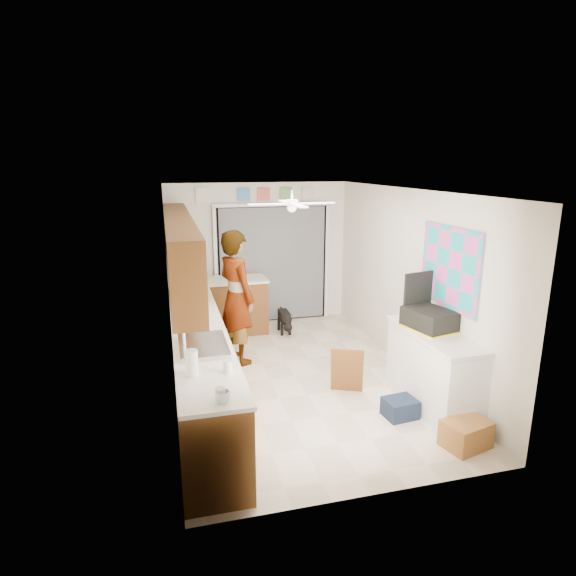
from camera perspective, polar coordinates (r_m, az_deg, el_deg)
floor at (r=6.67m, az=0.88°, el=-10.45°), size 5.00×5.00×0.00m
ceiling at (r=6.05m, az=0.97°, el=11.51°), size 5.00×5.00×0.00m
wall_back at (r=8.63m, az=-3.51°, el=4.06°), size 3.20×0.00×3.20m
wall_front at (r=4.02m, az=10.56°, el=-8.78°), size 3.20×0.00×3.20m
wall_left at (r=6.04m, az=-13.89°, el=-0.98°), size 0.00×5.00×5.00m
wall_right at (r=6.84m, az=13.96°, el=0.84°), size 0.00×5.00×5.00m
left_base_cabinets at (r=6.30m, az=-10.69°, el=-7.83°), size 0.60×4.80×0.90m
left_countertop at (r=6.14m, az=-10.81°, el=-3.76°), size 0.62×4.80×0.04m
upper_cabinets at (r=6.11m, az=-12.74°, el=4.58°), size 0.32×4.00×0.80m
sink_basin at (r=5.19m, az=-10.03°, el=-6.79°), size 0.50×0.76×0.06m
faucet at (r=5.14m, az=-12.20°, el=-5.96°), size 0.03×0.03×0.22m
peninsula_base at (r=8.25m, az=-6.16°, el=-2.20°), size 1.00×0.60×0.90m
peninsula_top at (r=8.13m, az=-6.25°, el=0.97°), size 1.04×0.64×0.04m
back_opening_recess at (r=8.69m, az=-1.83°, el=2.81°), size 2.00×0.06×2.10m
curtain_panel at (r=8.65m, az=-1.77°, el=2.76°), size 1.90×0.03×2.05m
door_trim_left at (r=8.50m, az=-8.52°, el=2.39°), size 0.06×0.04×2.10m
door_trim_right at (r=8.93m, az=4.61°, el=3.10°), size 0.06×0.04×2.10m
door_trim_head at (r=8.50m, az=-1.85°, el=9.85°), size 2.10×0.04×0.06m
header_frame_1 at (r=8.42m, az=-5.28°, el=10.98°), size 0.22×0.02×0.22m
header_frame_2 at (r=8.49m, az=-2.91°, el=11.05°), size 0.22×0.02×0.22m
header_frame_3 at (r=8.58m, az=-0.24°, el=11.10°), size 0.22×0.02×0.22m
header_frame_4 at (r=8.68m, az=2.37°, el=11.14°), size 0.22×0.02×0.22m
route66_sign at (r=8.34m, az=-10.12°, el=10.78°), size 0.22×0.02×0.26m
right_counter_base at (r=5.99m, az=16.82°, el=-9.46°), size 0.50×1.40×0.90m
right_counter_top at (r=5.81m, az=17.07°, el=-5.23°), size 0.54×1.44×0.04m
abstract_painting at (r=5.91m, az=18.59°, el=2.34°), size 0.03×1.15×0.95m
ceiling_fan at (r=6.26m, az=0.47°, el=9.97°), size 1.14×1.14×0.24m
microwave at (r=7.36m, az=-11.80°, el=0.49°), size 0.44×0.54×0.26m
soap_bottle at (r=6.54m, az=-11.67°, el=-0.94°), size 0.14×0.14×0.33m
cup at (r=4.04m, az=-7.74°, el=-12.63°), size 0.16×0.16×0.10m
jar_a at (r=4.54m, az=-7.16°, el=-9.24°), size 0.10×0.10×0.12m
jar_b at (r=4.03m, az=-8.01°, el=-12.48°), size 0.10×0.10×0.13m
paper_towel_roll at (r=4.52m, az=-11.32°, el=-8.69°), size 0.14×0.14×0.25m
suitcase at (r=5.86m, az=16.37°, el=-3.58°), size 0.53×0.64×0.24m
suitcase_rim at (r=5.89m, az=16.30°, el=-4.59°), size 0.56×0.66×0.02m
suitcase_lid at (r=6.03m, az=15.15°, el=-0.50°), size 0.42×0.12×0.50m
cardboard_box at (r=5.45m, az=20.34°, el=-15.90°), size 0.52×0.44×0.28m
navy_crate at (r=5.82m, az=13.14°, el=-13.68°), size 0.38×0.33×0.22m
cabinet_door_panel at (r=6.16m, az=7.00°, el=-9.67°), size 0.43×0.31×0.60m
man at (r=6.90m, az=-6.13°, el=-1.10°), size 0.71×0.83×1.94m
dog at (r=8.23m, az=-0.45°, el=-3.89°), size 0.25×0.55×0.42m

